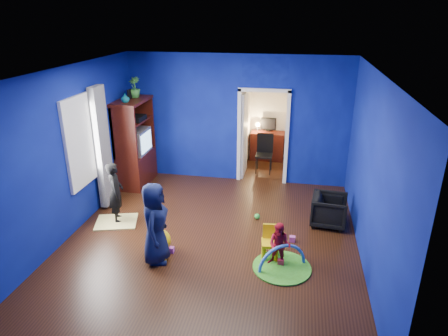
% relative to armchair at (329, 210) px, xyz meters
% --- Properties ---
extents(floor, '(5.00, 5.50, 0.01)m').
position_rel_armchair_xyz_m(floor, '(-2.04, -0.92, -0.29)').
color(floor, black).
rests_on(floor, ground).
extents(ceiling, '(5.00, 5.50, 0.01)m').
position_rel_armchair_xyz_m(ceiling, '(-2.04, -0.92, 2.61)').
color(ceiling, white).
rests_on(ceiling, wall_back).
extents(wall_back, '(5.00, 0.02, 2.90)m').
position_rel_armchair_xyz_m(wall_back, '(-2.04, 1.83, 1.16)').
color(wall_back, navy).
rests_on(wall_back, floor).
extents(wall_front, '(5.00, 0.02, 2.90)m').
position_rel_armchair_xyz_m(wall_front, '(-2.04, -3.67, 1.16)').
color(wall_front, navy).
rests_on(wall_front, floor).
extents(wall_left, '(0.02, 5.50, 2.90)m').
position_rel_armchair_xyz_m(wall_left, '(-4.54, -0.92, 1.16)').
color(wall_left, navy).
rests_on(wall_left, floor).
extents(wall_right, '(0.02, 5.50, 2.90)m').
position_rel_armchair_xyz_m(wall_right, '(0.46, -0.92, 1.16)').
color(wall_right, navy).
rests_on(wall_right, floor).
extents(alcove, '(1.00, 1.75, 2.50)m').
position_rel_armchair_xyz_m(alcove, '(-1.44, 2.71, 0.96)').
color(alcove, silver).
rests_on(alcove, floor).
extents(armchair, '(0.70, 0.68, 0.58)m').
position_rel_armchair_xyz_m(armchair, '(0.00, 0.00, 0.00)').
color(armchair, black).
rests_on(armchair, floor).
extents(child_black, '(0.43, 0.50, 1.17)m').
position_rel_armchair_xyz_m(child_black, '(-3.94, -0.58, 0.29)').
color(child_black, black).
rests_on(child_black, floor).
extents(child_navy, '(0.51, 0.70, 1.34)m').
position_rel_armchair_xyz_m(child_navy, '(-2.76, -1.69, 0.38)').
color(child_navy, '#0F1037').
rests_on(child_navy, floor).
extents(toddler_red, '(0.42, 0.35, 0.74)m').
position_rel_armchair_xyz_m(toddler_red, '(-0.84, -1.49, 0.08)').
color(toddler_red, '#B61813').
rests_on(toddler_red, floor).
extents(vase, '(0.19, 0.19, 0.19)m').
position_rel_armchair_xyz_m(vase, '(-4.25, 0.87, 1.76)').
color(vase, '#0D5E6E').
rests_on(vase, tv_armoire).
extents(potted_plant, '(0.27, 0.27, 0.45)m').
position_rel_armchair_xyz_m(potted_plant, '(-4.25, 1.39, 1.89)').
color(potted_plant, green).
rests_on(potted_plant, tv_armoire).
extents(tv_armoire, '(0.58, 1.14, 1.96)m').
position_rel_armchair_xyz_m(tv_armoire, '(-4.25, 1.17, 0.69)').
color(tv_armoire, '#391809').
rests_on(tv_armoire, floor).
extents(crt_tv, '(0.46, 0.70, 0.54)m').
position_rel_armchair_xyz_m(crt_tv, '(-4.21, 1.17, 0.73)').
color(crt_tv, silver).
rests_on(crt_tv, tv_armoire).
extents(yellow_blanket, '(0.89, 0.79, 0.03)m').
position_rel_armchair_xyz_m(yellow_blanket, '(-3.94, -0.68, -0.28)').
color(yellow_blanket, '#F2E07A').
rests_on(yellow_blanket, floor).
extents(hopper_ball, '(0.39, 0.39, 0.39)m').
position_rel_armchair_xyz_m(hopper_ball, '(-2.81, -1.44, -0.10)').
color(hopper_ball, yellow).
rests_on(hopper_ball, floor).
extents(kid_chair, '(0.31, 0.31, 0.50)m').
position_rel_armchair_xyz_m(kid_chair, '(-0.99, -1.29, -0.04)').
color(kid_chair, yellow).
rests_on(kid_chair, floor).
extents(play_mat, '(0.91, 0.91, 0.02)m').
position_rel_armchair_xyz_m(play_mat, '(-0.78, -1.54, -0.28)').
color(play_mat, green).
rests_on(play_mat, floor).
extents(toy_arch, '(0.73, 0.45, 0.82)m').
position_rel_armchair_xyz_m(toy_arch, '(-0.78, -1.54, -0.27)').
color(toy_arch, '#3F8CD8').
rests_on(toy_arch, floor).
extents(window_left, '(0.03, 0.95, 1.55)m').
position_rel_armchair_xyz_m(window_left, '(-4.52, -0.57, 1.26)').
color(window_left, white).
rests_on(window_left, wall_left).
extents(curtain, '(0.14, 0.42, 2.40)m').
position_rel_armchair_xyz_m(curtain, '(-4.41, -0.02, 0.96)').
color(curtain, slate).
rests_on(curtain, floor).
extents(doorway, '(1.16, 0.10, 2.10)m').
position_rel_armchair_xyz_m(doorway, '(-1.44, 1.83, 0.76)').
color(doorway, white).
rests_on(doorway, floor).
extents(study_desk, '(0.88, 0.44, 0.75)m').
position_rel_armchair_xyz_m(study_desk, '(-1.44, 3.34, 0.08)').
color(study_desk, '#3D140A').
rests_on(study_desk, floor).
extents(desk_monitor, '(0.40, 0.05, 0.32)m').
position_rel_armchair_xyz_m(desk_monitor, '(-1.44, 3.46, 0.66)').
color(desk_monitor, black).
rests_on(desk_monitor, study_desk).
extents(desk_lamp, '(0.14, 0.14, 0.14)m').
position_rel_armchair_xyz_m(desk_lamp, '(-1.72, 3.40, 0.64)').
color(desk_lamp, '#FFD88C').
rests_on(desk_lamp, study_desk).
extents(folding_chair, '(0.40, 0.40, 0.92)m').
position_rel_armchair_xyz_m(folding_chair, '(-1.44, 2.38, 0.17)').
color(folding_chair, black).
rests_on(folding_chair, floor).
extents(book_shelf, '(0.88, 0.24, 0.04)m').
position_rel_armchair_xyz_m(book_shelf, '(-1.44, 3.45, 1.73)').
color(book_shelf, white).
rests_on(book_shelf, study_desk).
extents(toy_0, '(0.10, 0.08, 0.10)m').
position_rel_armchair_xyz_m(toy_0, '(-0.80, -1.47, -0.24)').
color(toy_0, red).
rests_on(toy_0, floor).
extents(toy_1, '(0.11, 0.11, 0.11)m').
position_rel_armchair_xyz_m(toy_1, '(-0.27, 0.10, -0.24)').
color(toy_1, '#269ADA').
rests_on(toy_1, floor).
extents(toy_2, '(0.10, 0.08, 0.10)m').
position_rel_armchair_xyz_m(toy_2, '(-2.65, -1.74, -0.24)').
color(toy_2, '#E0AF0B').
rests_on(toy_2, floor).
extents(toy_3, '(0.11, 0.11, 0.11)m').
position_rel_armchair_xyz_m(toy_3, '(-1.33, -0.04, -0.24)').
color(toy_3, green).
rests_on(toy_3, floor).
extents(toy_4, '(0.10, 0.08, 0.10)m').
position_rel_armchair_xyz_m(toy_4, '(-0.64, -0.73, -0.24)').
color(toy_4, '#C048A1').
rests_on(toy_4, floor).
extents(toy_5, '(0.10, 0.08, 0.10)m').
position_rel_armchair_xyz_m(toy_5, '(-2.62, -1.45, -0.24)').
color(toy_5, '#D24EC2').
rests_on(toy_5, floor).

